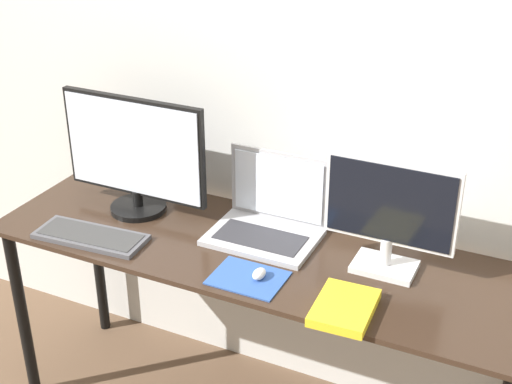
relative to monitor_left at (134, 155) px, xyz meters
The scene contains 9 objects.
wall_back 0.63m from the monitor_left, 29.77° to the left, with size 7.00×0.05×2.50m.
desk 0.59m from the monitor_left, ahead, with size 1.80×0.56×0.75m.
monitor_left is the anchor object (origin of this frame).
monitor_right 0.91m from the monitor_left, ahead, with size 0.41×0.14×0.37m.
laptop 0.52m from the monitor_left, ahead, with size 0.36×0.26×0.27m.
keyboard 0.32m from the monitor_left, 97.02° to the right, with size 0.39×0.17×0.02m.
mousepad 0.64m from the monitor_left, 22.82° to the right, with size 0.22×0.17×0.00m.
mouse 0.66m from the monitor_left, 20.72° to the right, with size 0.04×0.06×0.03m.
book 0.94m from the monitor_left, 16.99° to the right, with size 0.17×0.23×0.03m.
Camera 1 is at (0.86, -1.52, 1.97)m, focal length 50.00 mm.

